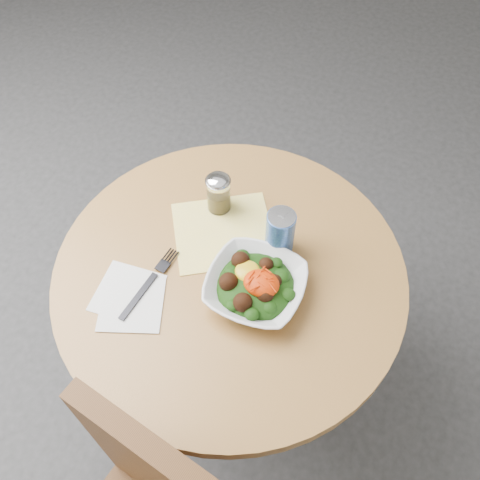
{
  "coord_description": "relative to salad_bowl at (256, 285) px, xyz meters",
  "views": [
    {
      "loc": [
        0.29,
        -0.66,
        1.9
      ],
      "look_at": [
        0.01,
        0.06,
        0.81
      ],
      "focal_mm": 40.0,
      "sensor_mm": 36.0,
      "label": 1
    }
  ],
  "objects": [
    {
      "name": "cloth_napkin",
      "position": [
        -0.14,
        0.14,
        -0.03
      ],
      "size": [
        0.34,
        0.34,
        0.0
      ],
      "primitive_type": "cube",
      "rotation": [
        0.0,
        0.0,
        0.55
      ],
      "color": "yellow",
      "rests_on": "table"
    },
    {
      "name": "fork",
      "position": [
        -0.25,
        -0.07,
        -0.03
      ],
      "size": [
        0.05,
        0.23,
        0.0
      ],
      "color": "black",
      "rests_on": "table"
    },
    {
      "name": "ground",
      "position": [
        -0.08,
        0.04,
        -0.78
      ],
      "size": [
        6.0,
        6.0,
        0.0
      ],
      "primitive_type": "plane",
      "color": "#2D2C2F",
      "rests_on": "ground"
    },
    {
      "name": "beverage_can",
      "position": [
        0.01,
        0.14,
        0.04
      ],
      "size": [
        0.07,
        0.07,
        0.14
      ],
      "color": "navy",
      "rests_on": "table"
    },
    {
      "name": "paper_napkins",
      "position": [
        -0.28,
        -0.13,
        -0.03
      ],
      "size": [
        0.2,
        0.2,
        0.0
      ],
      "color": "silver",
      "rests_on": "table"
    },
    {
      "name": "table",
      "position": [
        -0.08,
        0.04,
        -0.23
      ],
      "size": [
        0.9,
        0.9,
        0.75
      ],
      "color": "black",
      "rests_on": "ground"
    },
    {
      "name": "salad_bowl",
      "position": [
        0.0,
        0.0,
        0.0
      ],
      "size": [
        0.24,
        0.24,
        0.09
      ],
      "color": "silver",
      "rests_on": "table"
    },
    {
      "name": "spice_shaker",
      "position": [
        -0.19,
        0.21,
        0.03
      ],
      "size": [
        0.07,
        0.07,
        0.12
      ],
      "color": "silver",
      "rests_on": "table"
    }
  ]
}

